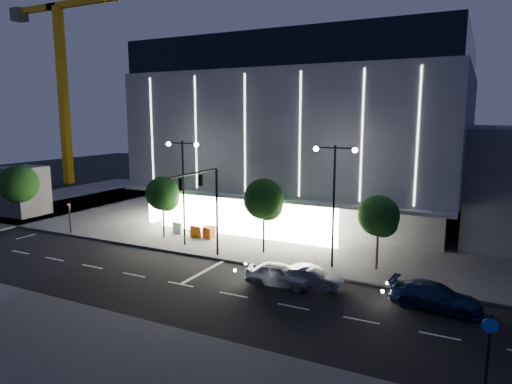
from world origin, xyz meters
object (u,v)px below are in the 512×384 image
object	(u,v)px
tower_crane	(65,55)
barrier_c	(207,233)
tree_right	(379,218)
car_second	(311,277)
street_lamp_east	(334,188)
barrier_d	(210,231)
cycle_sign_pole	(487,359)
tree_mid	(264,201)
ped_signal_far	(70,215)
barrier_b	(178,228)
street_lamp_west	(183,177)
car_third	(435,296)
barrier_a	(195,232)
traffic_mast	(206,197)
tree_left	(163,195)
car_lead	(279,274)

from	to	relation	value
tower_crane	barrier_c	bearing A→B (deg)	-26.81
tree_right	car_second	distance (m)	6.84
street_lamp_east	barrier_d	distance (m)	13.99
cycle_sign_pole	barrier_c	distance (m)	27.53
barrier_d	tree_mid	bearing A→B (deg)	-33.62
ped_signal_far	barrier_c	world-z (taller)	ped_signal_far
tower_crane	barrier_d	distance (m)	47.11
tower_crane	barrier_b	distance (m)	44.58
street_lamp_east	tower_crane	xyz separation A→B (m)	(-50.92, 22.00, 14.55)
ped_signal_far	barrier_b	xyz separation A→B (m)	(9.12, 4.40, -1.24)
street_lamp_east	tree_mid	xyz separation A→B (m)	(-5.97, 1.02, -1.62)
barrier_b	barrier_d	bearing A→B (deg)	16.81
cycle_sign_pole	tree_mid	xyz separation A→B (m)	(-15.97, 14.53, 2.05)
street_lamp_west	car_third	bearing A→B (deg)	-11.25
tree_mid	barrier_a	distance (m)	8.59
ped_signal_far	car_third	distance (m)	32.54
street_lamp_west	barrier_a	bearing A→B (deg)	103.40
tree_right	street_lamp_west	bearing A→B (deg)	-176.36
ped_signal_far	tree_mid	bearing A→B (deg)	7.55
barrier_a	street_lamp_east	bearing A→B (deg)	-4.61
tree_right	car_second	size ratio (longest dim) A/B	1.34
street_lamp_west	ped_signal_far	world-z (taller)	street_lamp_west
traffic_mast	barrier_d	bearing A→B (deg)	120.74
street_lamp_west	barrier_d	bearing A→B (deg)	81.78
street_lamp_west	tree_mid	distance (m)	7.28
street_lamp_east	tree_left	world-z (taller)	street_lamp_east
barrier_b	tree_right	bearing A→B (deg)	4.85
street_lamp_west	tree_left	size ratio (longest dim) A/B	1.57
barrier_a	barrier_d	bearing A→B (deg)	42.26
car_second	barrier_c	xyz separation A→B (m)	(-12.20, 6.63, -0.03)
traffic_mast	tree_left	xyz separation A→B (m)	(-6.97, 3.68, -0.99)
car_lead	car_third	bearing A→B (deg)	-91.80
ped_signal_far	barrier_a	size ratio (longest dim) A/B	2.73
tree_mid	car_third	distance (m)	14.77
car_second	barrier_b	xyz separation A→B (m)	(-15.74, 7.03, -0.03)
ped_signal_far	tree_right	distance (m)	28.21
barrier_a	ped_signal_far	bearing A→B (deg)	-155.02
tower_crane	barrier_b	world-z (taller)	tower_crane
car_lead	car_third	size ratio (longest dim) A/B	0.87
barrier_b	tower_crane	bearing A→B (deg)	161.93
cycle_sign_pole	tree_left	distance (m)	29.81
tree_right	barrier_c	world-z (taller)	tree_right
barrier_b	traffic_mast	bearing A→B (deg)	-28.44
car_lead	barrier_a	xyz separation A→B (m)	(-11.49, 7.23, -0.11)
tree_left	barrier_a	world-z (taller)	tree_left
ped_signal_far	barrier_a	bearing A→B (deg)	19.25
tree_mid	barrier_b	distance (m)	10.73
ped_signal_far	cycle_sign_pole	world-z (taller)	cycle_sign_pole
ped_signal_far	barrier_d	xyz separation A→B (m)	(12.47, 4.77, -1.24)
street_lamp_west	tree_mid	xyz separation A→B (m)	(7.03, 1.02, -1.62)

